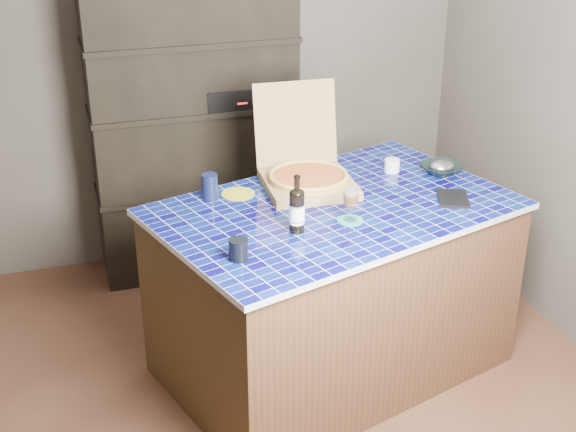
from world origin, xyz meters
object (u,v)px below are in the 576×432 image
object	(u,v)px
mead_bottle	(297,210)
kitchen_island	(333,289)
pizza_box	(307,174)
dvd_case	(453,199)
bowl	(442,169)
wine_glass	(351,198)

from	to	relation	value
mead_bottle	kitchen_island	bearing A→B (deg)	38.67
pizza_box	dvd_case	distance (m)	0.72
pizza_box	bowl	bearing A→B (deg)	-0.59
mead_bottle	bowl	xyz separation A→B (m)	(0.93, 0.42, -0.08)
pizza_box	wine_glass	bearing A→B (deg)	-78.90
pizza_box	wine_glass	distance (m)	0.44
kitchen_island	dvd_case	size ratio (longest dim) A/B	9.48
pizza_box	dvd_case	size ratio (longest dim) A/B	2.72
kitchen_island	bowl	distance (m)	0.85
pizza_box	wine_glass	xyz separation A→B (m)	(0.06, -0.44, 0.05)
wine_glass	bowl	size ratio (longest dim) A/B	0.78
kitchen_island	pizza_box	bearing A→B (deg)	84.22
bowl	mead_bottle	bearing A→B (deg)	-155.58
kitchen_island	dvd_case	xyz separation A→B (m)	(0.57, -0.11, 0.46)
kitchen_island	bowl	xyz separation A→B (m)	(0.67, 0.22, 0.48)
dvd_case	bowl	world-z (taller)	bowl
pizza_box	bowl	size ratio (longest dim) A/B	2.64
dvd_case	bowl	distance (m)	0.34
kitchen_island	mead_bottle	distance (m)	0.65
mead_bottle	dvd_case	bearing A→B (deg)	6.93
kitchen_island	wine_glass	distance (m)	0.60
wine_glass	bowl	bearing A→B (deg)	30.54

